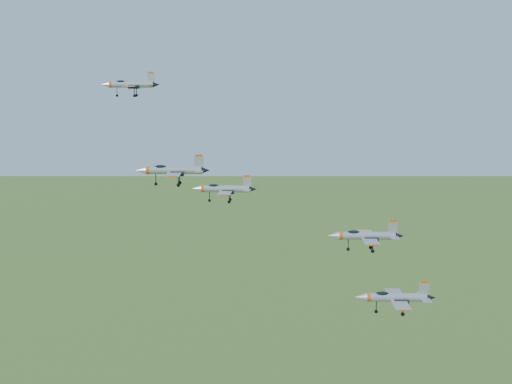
# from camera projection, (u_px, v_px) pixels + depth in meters

# --- Properties ---
(jet_lead) EXTENTS (11.25, 9.47, 3.02)m
(jet_lead) POSITION_uv_depth(u_px,v_px,m) (130.00, 84.00, 135.20)
(jet_lead) COLOR #979DA2
(jet_left_high) EXTENTS (11.77, 9.87, 3.15)m
(jet_left_high) POSITION_uv_depth(u_px,v_px,m) (223.00, 189.00, 128.01)
(jet_left_high) COLOR #979DA2
(jet_right_high) EXTENTS (11.59, 9.78, 3.12)m
(jet_right_high) POSITION_uv_depth(u_px,v_px,m) (172.00, 170.00, 110.66)
(jet_right_high) COLOR #979DA2
(jet_left_low) EXTENTS (13.68, 11.53, 3.68)m
(jet_left_low) POSITION_uv_depth(u_px,v_px,m) (365.00, 236.00, 128.39)
(jet_left_low) COLOR #979DA2
(jet_right_low) EXTENTS (12.63, 10.63, 3.39)m
(jet_right_low) POSITION_uv_depth(u_px,v_px,m) (394.00, 297.00, 111.08)
(jet_right_low) COLOR #979DA2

